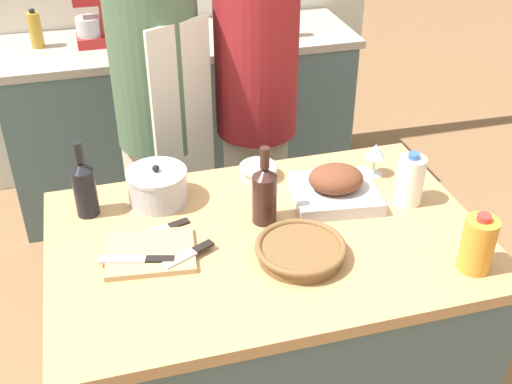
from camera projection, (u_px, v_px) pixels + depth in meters
The scene contains 20 objects.
kitchen_island at pixel (266, 337), 2.23m from camera, with size 1.34×0.87×0.88m.
back_counter at pixel (182, 119), 3.57m from camera, with size 1.86×0.60×0.94m.
roasting_pan at pixel (335, 187), 2.13m from camera, with size 0.31×0.28×0.13m.
wicker_basket at pixel (301, 250), 1.88m from camera, with size 0.27×0.27×0.05m.
cutting_board at pixel (150, 252), 1.90m from camera, with size 0.28×0.24×0.02m.
stock_pot at pixel (158, 186), 2.12m from camera, with size 0.20×0.20×0.14m.
mixing_bowl at pixel (259, 170), 2.26m from camera, with size 0.14×0.14×0.05m.
juice_jug at pixel (478, 244), 1.81m from camera, with size 0.09×0.09×0.19m.
milk_jug at pixel (410, 180), 2.10m from camera, with size 0.09×0.09×0.18m.
wine_bottle_green at pixel (265, 193), 2.00m from camera, with size 0.08×0.08×0.27m.
wine_bottle_dark at pixel (84, 186), 2.03m from camera, with size 0.07×0.07×0.26m.
wine_glass_left at pixel (376, 152), 2.24m from camera, with size 0.07×0.07×0.12m.
knife_chef at pixel (139, 259), 1.86m from camera, with size 0.22×0.09×0.01m.
knife_paring at pixel (190, 253), 1.88m from camera, with size 0.17×0.10×0.01m.
knife_bread at pixel (165, 228), 2.01m from camera, with size 0.18×0.08×0.01m.
stand_mixer at pixel (93, 22), 3.17m from camera, with size 0.18×0.14×0.29m.
condiment_bottle_tall at pixel (288, 19), 3.29m from camera, with size 0.06×0.06×0.20m.
condiment_bottle_short at pixel (35, 30), 3.16m from camera, with size 0.06×0.06×0.19m.
person_cook_aproned at pixel (160, 116), 2.67m from camera, with size 0.38×0.40×1.61m.
person_cook_guest at pixel (256, 106), 2.75m from camera, with size 0.35×0.35×1.62m.
Camera 1 is at (-0.45, -1.52, 2.08)m, focal length 45.00 mm.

